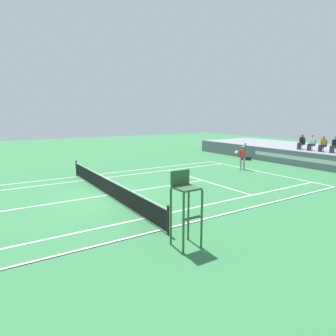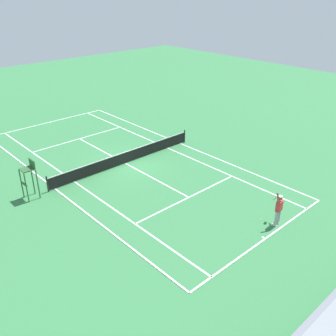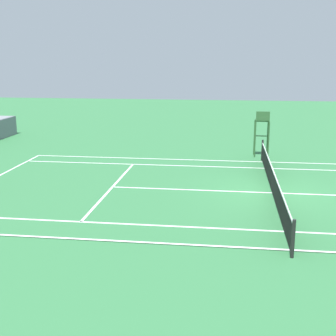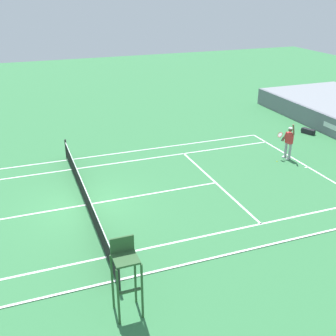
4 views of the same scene
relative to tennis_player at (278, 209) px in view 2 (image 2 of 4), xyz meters
name	(u,v)px [view 2 (image 2 of 4)]	position (x,y,z in m)	size (l,w,h in m)	color
ground_plane	(126,164)	(1.46, -11.56, -0.99)	(80.00, 80.00, 0.00)	#337542
court	(126,164)	(1.46, -11.56, -0.98)	(11.08, 23.88, 0.03)	#337542
net	(125,157)	(1.46, -11.56, -0.47)	(11.98, 0.10, 1.07)	black
tennis_player	(278,209)	(0.00, 0.00, 0.00)	(0.75, 0.69, 2.08)	#9E9EA3
tennis_ball	(261,220)	(0.25, -0.81, -0.96)	(0.07, 0.07, 0.07)	#D1E533
umpire_chair	(29,175)	(8.40, -11.56, 0.56)	(0.77, 0.77, 2.44)	#2D562D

